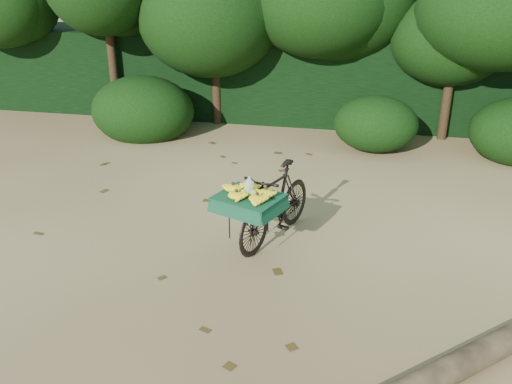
# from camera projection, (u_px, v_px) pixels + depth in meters

# --- Properties ---
(ground) EXTENTS (80.00, 80.00, 0.00)m
(ground) POSITION_uv_depth(u_px,v_px,m) (241.00, 258.00, 6.44)
(ground) COLOR tan
(ground) RESTS_ON ground
(vendor_bicycle) EXTENTS (1.15, 1.80, 0.98)m
(vendor_bicycle) POSITION_uv_depth(u_px,v_px,m) (275.00, 203.00, 6.67)
(vendor_bicycle) COLOR black
(vendor_bicycle) RESTS_ON ground
(fallen_log) EXTENTS (2.64, 2.44, 0.24)m
(fallen_log) POSITION_uv_depth(u_px,v_px,m) (440.00, 375.00, 4.48)
(fallen_log) COLOR brown
(fallen_log) RESTS_ON ground
(hedge_backdrop) EXTENTS (26.00, 1.80, 1.80)m
(hedge_backdrop) POSITION_uv_depth(u_px,v_px,m) (307.00, 76.00, 11.72)
(hedge_backdrop) COLOR black
(hedge_backdrop) RESTS_ON ground
(tree_row) EXTENTS (14.50, 2.00, 4.00)m
(tree_row) POSITION_uv_depth(u_px,v_px,m) (272.00, 27.00, 10.69)
(tree_row) COLOR black
(tree_row) RESTS_ON ground
(bush_clumps) EXTENTS (8.80, 1.70, 0.90)m
(bush_clumps) POSITION_uv_depth(u_px,v_px,m) (320.00, 123.00, 10.02)
(bush_clumps) COLOR black
(bush_clumps) RESTS_ON ground
(leaf_litter) EXTENTS (7.00, 7.30, 0.01)m
(leaf_litter) POSITION_uv_depth(u_px,v_px,m) (253.00, 233.00, 7.02)
(leaf_litter) COLOR #443012
(leaf_litter) RESTS_ON ground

